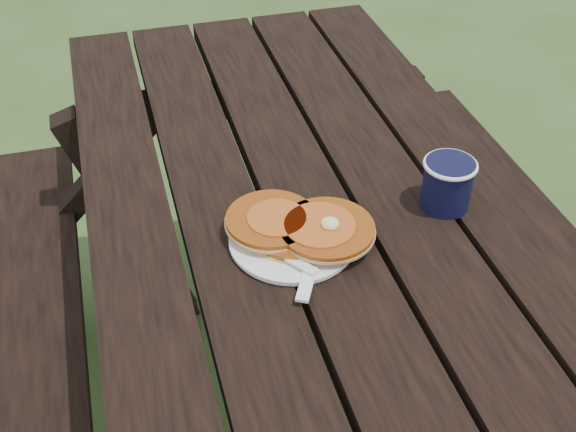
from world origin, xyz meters
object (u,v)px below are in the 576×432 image
object	(u,v)px
plate	(293,241)
pancake_stack	(301,226)
picnic_table	(324,396)
coffee_cup	(448,181)

from	to	relation	value
plate	pancake_stack	distance (m)	0.03
pancake_stack	plate	bearing A→B (deg)	-152.54
picnic_table	plate	bearing A→B (deg)	152.12
plate	pancake_stack	xyz separation A→B (m)	(0.02, 0.01, 0.02)
picnic_table	plate	world-z (taller)	plate
picnic_table	coffee_cup	distance (m)	0.49
picnic_table	coffee_cup	xyz separation A→B (m)	(0.22, 0.06, 0.43)
pancake_stack	coffee_cup	xyz separation A→B (m)	(0.26, 0.02, 0.03)
coffee_cup	plate	bearing A→B (deg)	-174.70
plate	picnic_table	bearing A→B (deg)	-27.88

